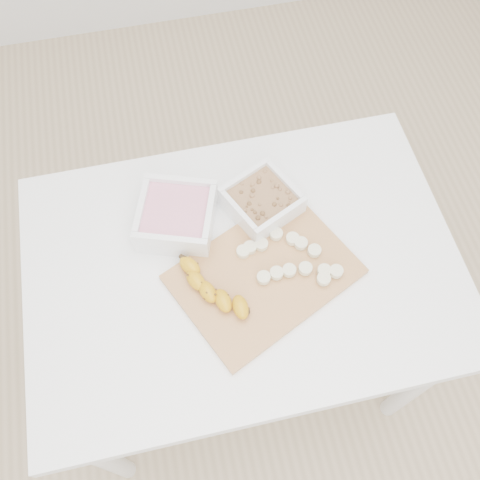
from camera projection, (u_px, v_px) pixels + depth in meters
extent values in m
plane|color=#C6AD89|center=(242.00, 354.00, 1.89)|extent=(3.50, 3.50, 0.00)
cube|color=white|center=(243.00, 267.00, 1.25)|extent=(1.00, 0.70, 0.04)
cylinder|color=white|center=(103.00, 458.00, 1.40)|extent=(0.05, 0.05, 0.71)
cylinder|color=white|center=(418.00, 384.00, 1.49)|extent=(0.05, 0.05, 0.71)
cylinder|color=white|center=(85.00, 263.00, 1.67)|extent=(0.05, 0.05, 0.71)
cylinder|color=white|center=(353.00, 211.00, 1.76)|extent=(0.05, 0.05, 0.71)
cube|color=white|center=(177.00, 216.00, 1.24)|extent=(0.22, 0.22, 0.08)
cube|color=pink|center=(177.00, 216.00, 1.24)|extent=(0.18, 0.18, 0.05)
cube|color=white|center=(262.00, 202.00, 1.27)|extent=(0.20, 0.20, 0.07)
cube|color=olive|center=(262.00, 201.00, 1.27)|extent=(0.17, 0.17, 0.04)
cube|color=tan|center=(264.00, 274.00, 1.21)|extent=(0.47, 0.41, 0.01)
cylinder|color=beige|center=(243.00, 252.00, 1.22)|extent=(0.03, 0.03, 0.01)
cylinder|color=beige|center=(250.00, 248.00, 1.23)|extent=(0.03, 0.03, 0.01)
cylinder|color=beige|center=(261.00, 244.00, 1.23)|extent=(0.03, 0.03, 0.01)
cylinder|color=beige|center=(276.00, 234.00, 1.24)|extent=(0.03, 0.03, 0.01)
cylinder|color=beige|center=(293.00, 239.00, 1.23)|extent=(0.03, 0.03, 0.01)
cylinder|color=beige|center=(301.00, 243.00, 1.23)|extent=(0.03, 0.03, 0.01)
cylinder|color=beige|center=(314.00, 251.00, 1.22)|extent=(0.03, 0.03, 0.01)
cylinder|color=beige|center=(264.00, 278.00, 1.19)|extent=(0.03, 0.03, 0.01)
cylinder|color=beige|center=(277.00, 273.00, 1.19)|extent=(0.03, 0.03, 0.01)
cylinder|color=beige|center=(289.00, 270.00, 1.19)|extent=(0.03, 0.03, 0.01)
cylinder|color=beige|center=(305.00, 269.00, 1.20)|extent=(0.03, 0.03, 0.01)
cylinder|color=beige|center=(324.00, 271.00, 1.19)|extent=(0.03, 0.03, 0.01)
cylinder|color=beige|center=(336.00, 271.00, 1.19)|extent=(0.03, 0.03, 0.01)
cylinder|color=beige|center=(324.00, 279.00, 1.18)|extent=(0.03, 0.03, 0.01)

